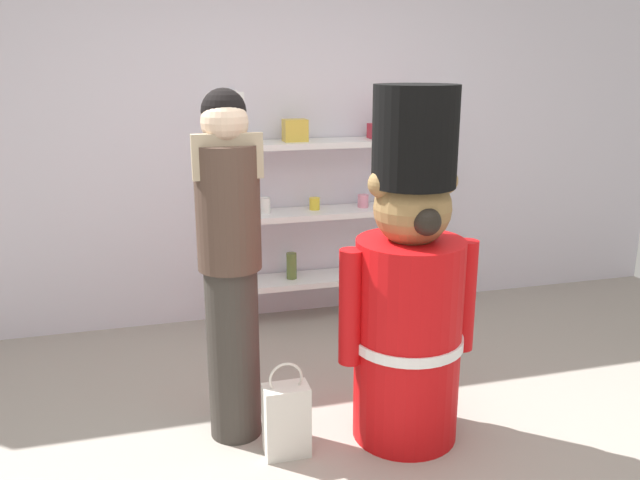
% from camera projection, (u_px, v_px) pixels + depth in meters
% --- Properties ---
extents(back_wall, '(6.40, 0.12, 2.60)m').
position_uv_depth(back_wall, '(264.00, 135.00, 4.50)').
color(back_wall, silver).
rests_on(back_wall, ground_plane).
extents(merchandise_shelf, '(1.45, 0.35, 1.61)m').
position_uv_depth(merchandise_shelf, '(340.00, 206.00, 4.55)').
color(merchandise_shelf, white).
rests_on(merchandise_shelf, ground_plane).
extents(teddy_bear_guard, '(0.69, 0.53, 1.70)m').
position_uv_depth(teddy_bear_guard, '(409.00, 292.00, 3.05)').
color(teddy_bear_guard, red).
rests_on(teddy_bear_guard, ground_plane).
extents(person_shopper, '(0.31, 0.30, 1.68)m').
position_uv_depth(person_shopper, '(230.00, 260.00, 3.02)').
color(person_shopper, '#38332D').
rests_on(person_shopper, ground_plane).
extents(shopping_bag, '(0.21, 0.13, 0.47)m').
position_uv_depth(shopping_bag, '(287.00, 419.00, 3.03)').
color(shopping_bag, silver).
rests_on(shopping_bag, ground_plane).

